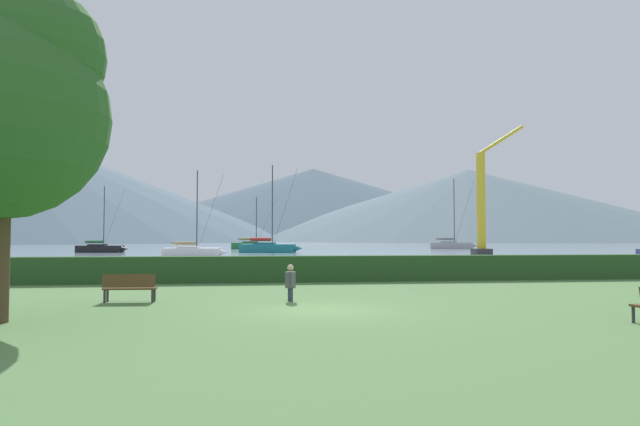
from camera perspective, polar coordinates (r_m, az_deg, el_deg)
The scene contains 14 objects.
ground_plane at distance 17.51m, azimuth 0.25°, elevation -9.58°, with size 1000.00×1000.00×0.00m, color #517A42.
harbor_water at distance 154.25m, azimuth -6.51°, elevation -3.21°, with size 320.00×246.00×0.00m, color #8499A8.
hedge_line at distance 28.36m, azimuth -2.71°, elevation -5.55°, with size 80.00×1.20×1.26m, color #284C23.
sailboat_slip_0 at distance 107.05m, azimuth -6.62°, elevation -3.18°, with size 8.99×3.34×9.62m.
sailboat_slip_1 at distance 87.98m, azimuth -20.92°, elevation -3.28°, with size 7.46×3.36×9.49m.
sailboat_slip_2 at distance 81.87m, azimuth -5.13°, elevation -3.40°, with size 9.05×4.68×12.44m.
sailboat_slip_3 at distance 110.28m, azimuth 12.90°, elevation -3.09°, with size 9.09×4.40×13.15m.
sailboat_slip_6 at distance 65.25m, azimuth -12.50°, elevation -3.74°, with size 7.33×2.93×9.61m.
park_bench_under_tree at distance 20.49m, azimuth -18.37°, elevation -6.91°, with size 1.75×0.57×0.95m.
person_seated_viewer at distance 19.79m, azimuth -2.95°, elevation -6.75°, with size 0.36×0.57×1.25m.
park_tree at distance 17.21m, azimuth -28.48°, elevation 9.62°, with size 5.44×5.44×8.76m.
dock_crane at distance 72.53m, azimuth 15.83°, elevation 0.25°, with size 6.54×2.00×16.00m.
distant_hill_east_ridge at distance 346.69m, azimuth 14.53°, elevation 0.75°, with size 272.47×272.47×41.70m, color slate.
distant_hill_far_shoulder at distance 432.48m, azimuth -0.66°, elevation 0.87°, with size 341.24×341.24×53.86m, color #425666.
Camera 1 is at (-2.30, -17.22, 2.18)m, focal length 32.29 mm.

